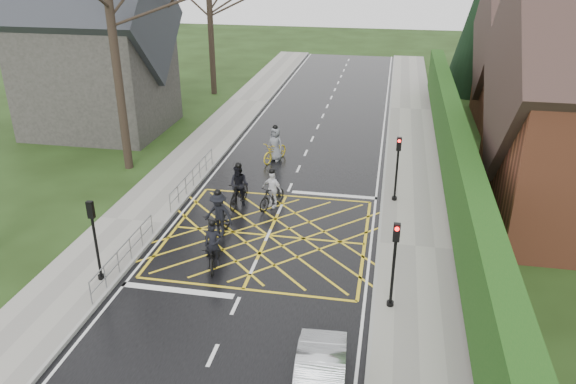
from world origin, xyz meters
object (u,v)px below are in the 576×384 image
(cyclist_front, at_px, (272,193))
(cyclist_lead, at_px, (275,148))
(cyclist_rear, at_px, (213,251))
(cyclist_back, at_px, (239,189))
(cyclist_mid, at_px, (219,219))
(car, at_px, (319,383))

(cyclist_front, relative_size, cyclist_lead, 0.87)
(cyclist_lead, bearing_deg, cyclist_rear, -68.11)
(cyclist_back, distance_m, cyclist_mid, 3.01)
(cyclist_back, bearing_deg, cyclist_front, 9.21)
(cyclist_rear, bearing_deg, cyclist_lead, 75.49)
(cyclist_mid, bearing_deg, cyclist_back, 99.99)
(cyclist_back, xyz_separation_m, cyclist_front, (1.53, 0.05, -0.09))
(cyclist_front, xyz_separation_m, cyclist_lead, (-1.08, 5.82, 0.02))
(cyclist_front, height_order, cyclist_lead, cyclist_lead)
(cyclist_back, bearing_deg, cyclist_rear, -77.69)
(cyclist_rear, bearing_deg, cyclist_mid, 87.45)
(cyclist_lead, relative_size, car, 0.59)
(cyclist_rear, relative_size, cyclist_back, 0.98)
(cyclist_mid, distance_m, cyclist_lead, 8.89)
(cyclist_mid, bearing_deg, car, -46.61)
(cyclist_back, relative_size, car, 0.56)
(cyclist_lead, bearing_deg, car, -52.44)
(cyclist_mid, relative_size, cyclist_front, 1.16)
(cyclist_rear, height_order, cyclist_front, cyclist_rear)
(cyclist_front, height_order, car, cyclist_front)
(cyclist_rear, relative_size, cyclist_front, 1.09)
(cyclist_back, height_order, cyclist_mid, cyclist_back)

